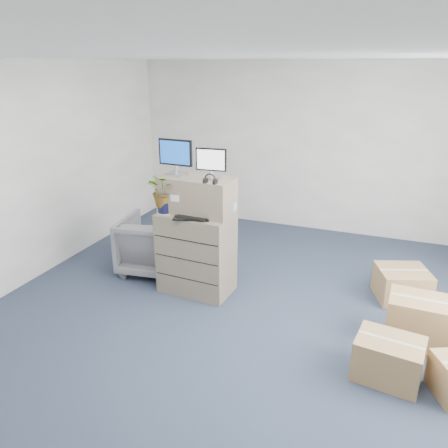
{
  "coord_description": "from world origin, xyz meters",
  "views": [
    {
      "loc": [
        1.32,
        -3.79,
        2.75
      ],
      "look_at": [
        -0.31,
        0.4,
        1.08
      ],
      "focal_mm": 35.0,
      "sensor_mm": 36.0,
      "label": 1
    }
  ],
  "objects_px": {
    "monitor_left": "(175,155)",
    "office_chair": "(154,242)",
    "monitor_right": "(211,162)",
    "water_bottle": "(206,203)",
    "potted_plant": "(164,195)",
    "keyboard": "(192,218)",
    "filing_cabinet_lower": "(196,253)"
  },
  "relations": [
    {
      "from": "monitor_left",
      "to": "monitor_right",
      "type": "xyz_separation_m",
      "value": [
        0.47,
        -0.02,
        -0.04
      ]
    },
    {
      "from": "water_bottle",
      "to": "office_chair",
      "type": "relative_size",
      "value": 0.31
    },
    {
      "from": "monitor_left",
      "to": "office_chair",
      "type": "height_order",
      "value": "monitor_left"
    },
    {
      "from": "filing_cabinet_lower",
      "to": "office_chair",
      "type": "distance_m",
      "value": 0.85
    },
    {
      "from": "potted_plant",
      "to": "keyboard",
      "type": "bearing_deg",
      "value": -9.51
    },
    {
      "from": "office_chair",
      "to": "filing_cabinet_lower",
      "type": "bearing_deg",
      "value": 151.57
    },
    {
      "from": "filing_cabinet_lower",
      "to": "potted_plant",
      "type": "bearing_deg",
      "value": -158.9
    },
    {
      "from": "keyboard",
      "to": "filing_cabinet_lower",
      "type": "bearing_deg",
      "value": 85.43
    },
    {
      "from": "monitor_left",
      "to": "office_chair",
      "type": "bearing_deg",
      "value": 157.68
    },
    {
      "from": "keyboard",
      "to": "water_bottle",
      "type": "xyz_separation_m",
      "value": [
        0.08,
        0.24,
        0.12
      ]
    },
    {
      "from": "filing_cabinet_lower",
      "to": "keyboard",
      "type": "relative_size",
      "value": 2.42
    },
    {
      "from": "filing_cabinet_lower",
      "to": "office_chair",
      "type": "xyz_separation_m",
      "value": [
        -0.79,
        0.3,
        -0.09
      ]
    },
    {
      "from": "water_bottle",
      "to": "potted_plant",
      "type": "height_order",
      "value": "potted_plant"
    },
    {
      "from": "monitor_right",
      "to": "office_chair",
      "type": "height_order",
      "value": "monitor_right"
    },
    {
      "from": "monitor_right",
      "to": "office_chair",
      "type": "distance_m",
      "value": 1.61
    },
    {
      "from": "filing_cabinet_lower",
      "to": "water_bottle",
      "type": "distance_m",
      "value": 0.66
    },
    {
      "from": "potted_plant",
      "to": "office_chair",
      "type": "relative_size",
      "value": 0.57
    },
    {
      "from": "monitor_left",
      "to": "potted_plant",
      "type": "distance_m",
      "value": 0.5
    },
    {
      "from": "potted_plant",
      "to": "office_chair",
      "type": "bearing_deg",
      "value": 136.11
    },
    {
      "from": "monitor_left",
      "to": "water_bottle",
      "type": "relative_size",
      "value": 1.63
    },
    {
      "from": "keyboard",
      "to": "office_chair",
      "type": "bearing_deg",
      "value": 134.3
    },
    {
      "from": "monitor_left",
      "to": "office_chair",
      "type": "distance_m",
      "value": 1.41
    },
    {
      "from": "keyboard",
      "to": "potted_plant",
      "type": "height_order",
      "value": "potted_plant"
    },
    {
      "from": "monitor_right",
      "to": "water_bottle",
      "type": "relative_size",
      "value": 1.37
    },
    {
      "from": "monitor_left",
      "to": "water_bottle",
      "type": "bearing_deg",
      "value": 4.49
    },
    {
      "from": "keyboard",
      "to": "water_bottle",
      "type": "distance_m",
      "value": 0.28
    },
    {
      "from": "keyboard",
      "to": "office_chair",
      "type": "distance_m",
      "value": 1.13
    },
    {
      "from": "filing_cabinet_lower",
      "to": "potted_plant",
      "type": "distance_m",
      "value": 0.83
    },
    {
      "from": "filing_cabinet_lower",
      "to": "monitor_left",
      "type": "height_order",
      "value": "monitor_left"
    },
    {
      "from": "monitor_left",
      "to": "office_chair",
      "type": "relative_size",
      "value": 0.51
    },
    {
      "from": "filing_cabinet_lower",
      "to": "keyboard",
      "type": "height_order",
      "value": "keyboard"
    },
    {
      "from": "filing_cabinet_lower",
      "to": "keyboard",
      "type": "bearing_deg",
      "value": -75.81
    }
  ]
}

